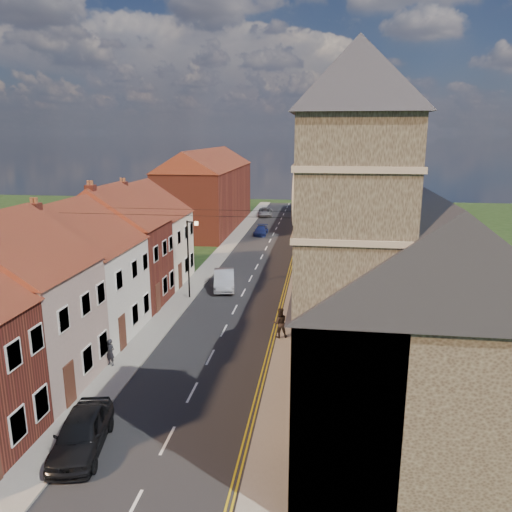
{
  "coord_description": "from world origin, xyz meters",
  "views": [
    {
      "loc": [
        6.1,
        -15.64,
        12.45
      ],
      "look_at": [
        1.25,
        20.28,
        3.5
      ],
      "focal_mm": 35.0,
      "sensor_mm": 36.0,
      "label": 1
    }
  ],
  "objects_px": {
    "car_mid": "(224,279)",
    "car_far": "(261,231)",
    "car_near": "(82,433)",
    "church": "(404,307)",
    "car_distant": "(265,212)",
    "pedestrian_left": "(110,352)",
    "pedestrian_right": "(280,323)",
    "lamppost": "(189,254)"
  },
  "relations": [
    {
      "from": "car_mid",
      "to": "car_far",
      "type": "distance_m",
      "value": 22.4
    },
    {
      "from": "car_near",
      "to": "car_mid",
      "type": "xyz_separation_m",
      "value": [
        1.44,
        21.99,
        -0.02
      ]
    },
    {
      "from": "church",
      "to": "car_far",
      "type": "bearing_deg",
      "value": 104.49
    },
    {
      "from": "church",
      "to": "car_far",
      "type": "xyz_separation_m",
      "value": [
        -10.86,
        42.02,
        -5.32
      ]
    },
    {
      "from": "car_distant",
      "to": "pedestrian_left",
      "type": "distance_m",
      "value": 52.05
    },
    {
      "from": "car_mid",
      "to": "pedestrian_right",
      "type": "distance_m",
      "value": 11.19
    },
    {
      "from": "car_mid",
      "to": "pedestrian_right",
      "type": "xyz_separation_m",
      "value": [
        5.46,
        -9.77,
        0.31
      ]
    },
    {
      "from": "car_far",
      "to": "pedestrian_right",
      "type": "distance_m",
      "value": 32.59
    },
    {
      "from": "lamppost",
      "to": "church",
      "type": "bearing_deg",
      "value": -51.7
    },
    {
      "from": "car_far",
      "to": "car_distant",
      "type": "relative_size",
      "value": 0.83
    },
    {
      "from": "church",
      "to": "car_distant",
      "type": "bearing_deg",
      "value": 101.98
    },
    {
      "from": "car_distant",
      "to": "pedestrian_right",
      "type": "relative_size",
      "value": 2.41
    },
    {
      "from": "car_near",
      "to": "lamppost",
      "type": "bearing_deg",
      "value": 80.96
    },
    {
      "from": "car_mid",
      "to": "car_far",
      "type": "height_order",
      "value": "car_mid"
    },
    {
      "from": "car_far",
      "to": "pedestrian_right",
      "type": "relative_size",
      "value": 2.0
    },
    {
      "from": "lamppost",
      "to": "car_far",
      "type": "relative_size",
      "value": 1.57
    },
    {
      "from": "church",
      "to": "car_distant",
      "type": "xyz_separation_m",
      "value": [
        -12.05,
        56.77,
        -5.24
      ]
    },
    {
      "from": "church",
      "to": "car_far",
      "type": "height_order",
      "value": "church"
    },
    {
      "from": "car_distant",
      "to": "pedestrian_left",
      "type": "bearing_deg",
      "value": -97.11
    },
    {
      "from": "church",
      "to": "pedestrian_right",
      "type": "distance_m",
      "value": 12.34
    },
    {
      "from": "church",
      "to": "pedestrian_left",
      "type": "xyz_separation_m",
      "value": [
        -14.46,
        4.77,
        -5.0
      ]
    },
    {
      "from": "church",
      "to": "car_distant",
      "type": "distance_m",
      "value": 58.27
    },
    {
      "from": "church",
      "to": "pedestrian_left",
      "type": "height_order",
      "value": "church"
    },
    {
      "from": "car_near",
      "to": "pedestrian_right",
      "type": "relative_size",
      "value": 2.4
    },
    {
      "from": "lamppost",
      "to": "car_distant",
      "type": "relative_size",
      "value": 1.31
    },
    {
      "from": "car_mid",
      "to": "car_distant",
      "type": "bearing_deg",
      "value": 80.47
    },
    {
      "from": "car_mid",
      "to": "car_distant",
      "type": "relative_size",
      "value": 1.01
    },
    {
      "from": "church",
      "to": "car_distant",
      "type": "height_order",
      "value": "church"
    },
    {
      "from": "car_distant",
      "to": "lamppost",
      "type": "bearing_deg",
      "value": -96.06
    },
    {
      "from": "car_mid",
      "to": "pedestrian_left",
      "type": "relative_size",
      "value": 3.07
    },
    {
      "from": "pedestrian_left",
      "to": "car_mid",
      "type": "bearing_deg",
      "value": 92.74
    },
    {
      "from": "lamppost",
      "to": "car_near",
      "type": "distance_m",
      "value": 19.25
    },
    {
      "from": "pedestrian_left",
      "to": "pedestrian_right",
      "type": "height_order",
      "value": "pedestrian_right"
    },
    {
      "from": "car_far",
      "to": "lamppost",
      "type": "bearing_deg",
      "value": -95.01
    },
    {
      "from": "church",
      "to": "pedestrian_right",
      "type": "xyz_separation_m",
      "value": [
        -5.66,
        9.85,
        -4.8
      ]
    },
    {
      "from": "car_mid",
      "to": "car_distant",
      "type": "xyz_separation_m",
      "value": [
        -0.93,
        37.15,
        -0.12
      ]
    },
    {
      "from": "church",
      "to": "lamppost",
      "type": "xyz_separation_m",
      "value": [
        -13.17,
        16.68,
        -2.34
      ]
    },
    {
      "from": "car_near",
      "to": "pedestrian_left",
      "type": "relative_size",
      "value": 3.04
    },
    {
      "from": "car_mid",
      "to": "pedestrian_left",
      "type": "distance_m",
      "value": 15.22
    },
    {
      "from": "car_far",
      "to": "car_distant",
      "type": "xyz_separation_m",
      "value": [
        -1.19,
        14.75,
        0.08
      ]
    },
    {
      "from": "lamppost",
      "to": "car_near",
      "type": "relative_size",
      "value": 1.31
    },
    {
      "from": "car_near",
      "to": "car_far",
      "type": "xyz_separation_m",
      "value": [
        1.7,
        44.39,
        -0.23
      ]
    }
  ]
}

